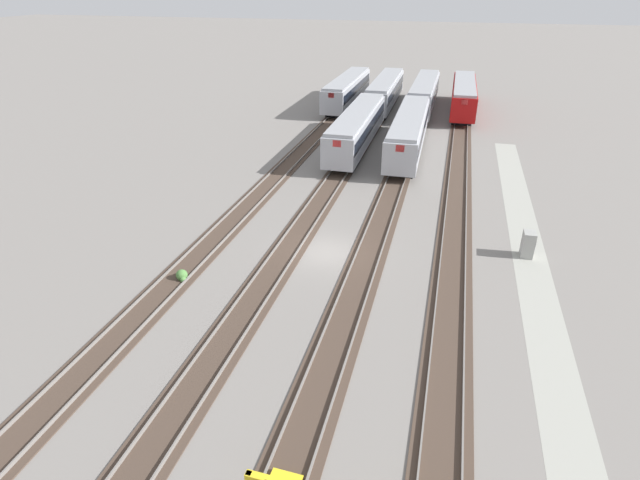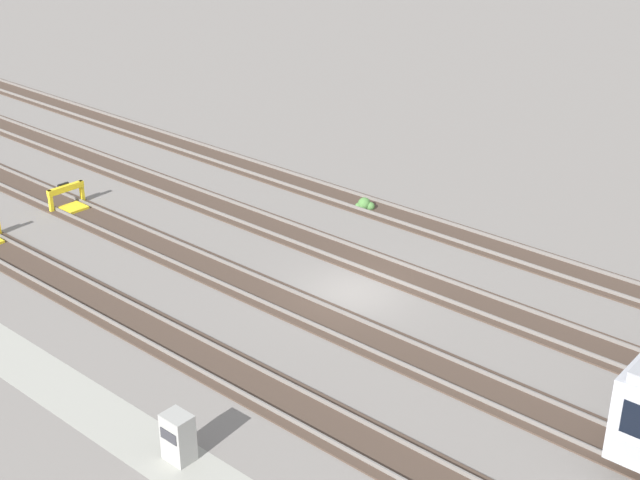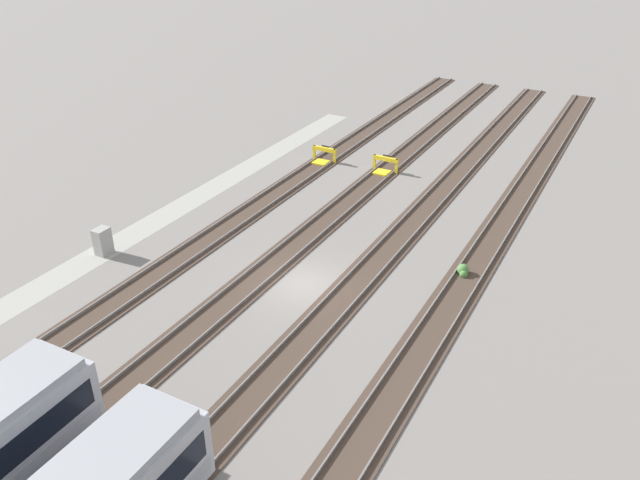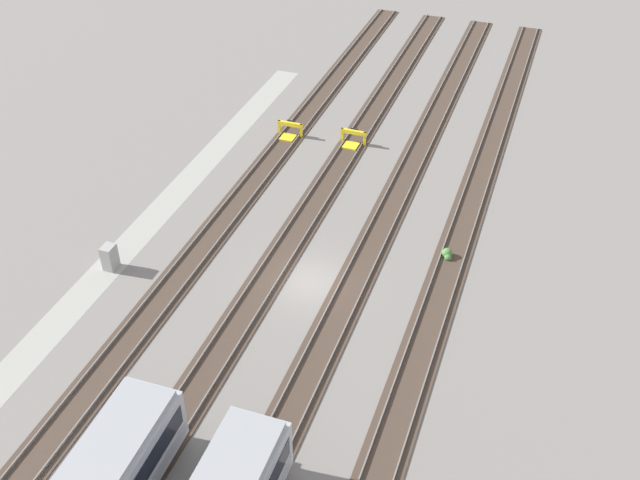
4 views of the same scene
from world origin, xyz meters
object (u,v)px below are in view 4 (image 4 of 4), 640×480
Objects in this scene: bumper_stop_near_inner_track at (352,139)px; bumper_stop_nearest_track at (289,131)px; weed_clump at (447,254)px; electrical_cabinet at (110,257)px.

bumper_stop_nearest_track is at bearing -85.20° from bumper_stop_near_inner_track.
bumper_stop_nearest_track is 2.18× the size of weed_clump.
electrical_cabinet reaches higher than bumper_stop_near_inner_track.
bumper_stop_nearest_track is 1.00× the size of bumper_stop_near_inner_track.
electrical_cabinet reaches higher than bumper_stop_nearest_track.
electrical_cabinet is 1.74× the size of weed_clump.
bumper_stop_near_inner_track is at bearing -139.39° from weed_clump.
bumper_stop_nearest_track is 4.99m from bumper_stop_near_inner_track.
bumper_stop_near_inner_track is 1.25× the size of electrical_cabinet.
electrical_cabinet is at bearing -25.93° from bumper_stop_near_inner_track.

